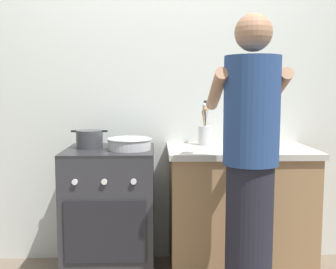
{
  "coord_description": "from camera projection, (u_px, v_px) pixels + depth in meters",
  "views": [
    {
      "loc": [
        -0.03,
        -2.63,
        1.3
      ],
      "look_at": [
        0.05,
        0.12,
        1.0
      ],
      "focal_mm": 43.71,
      "sensor_mm": 36.0,
      "label": 1
    }
  ],
  "objects": [
    {
      "name": "pot",
      "position": [
        90.0,
        139.0,
        2.82
      ],
      "size": [
        0.25,
        0.18,
        0.12
      ],
      "color": "#38383D",
      "rests_on": "stove_range"
    },
    {
      "name": "mixing_bowl",
      "position": [
        130.0,
        143.0,
        2.75
      ],
      "size": [
        0.3,
        0.3,
        0.08
      ],
      "color": "#B7B7BC",
      "rests_on": "stove_range"
    },
    {
      "name": "stove_range",
      "position": [
        111.0,
        213.0,
        2.84
      ],
      "size": [
        0.6,
        0.62,
        0.9
      ],
      "color": "#2D2D33",
      "rests_on": "ground"
    },
    {
      "name": "utensil_crock",
      "position": [
        205.0,
        132.0,
        2.97
      ],
      "size": [
        0.1,
        0.1,
        0.33
      ],
      "color": "silver",
      "rests_on": "countertop"
    },
    {
      "name": "oil_bottle",
      "position": [
        272.0,
        134.0,
        2.85
      ],
      "size": [
        0.06,
        0.06,
        0.23
      ],
      "color": "gold",
      "rests_on": "countertop"
    },
    {
      "name": "back_wall",
      "position": [
        186.0,
        97.0,
        3.12
      ],
      "size": [
        3.2,
        0.1,
        2.5
      ],
      "color": "silver",
      "rests_on": "ground"
    },
    {
      "name": "person",
      "position": [
        250.0,
        171.0,
        2.22
      ],
      "size": [
        0.41,
        0.5,
        1.7
      ],
      "color": "black",
      "rests_on": "ground"
    },
    {
      "name": "countertop",
      "position": [
        239.0,
        211.0,
        2.87
      ],
      "size": [
        1.0,
        0.6,
        0.9
      ],
      "color": "#99724C",
      "rests_on": "ground"
    }
  ]
}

